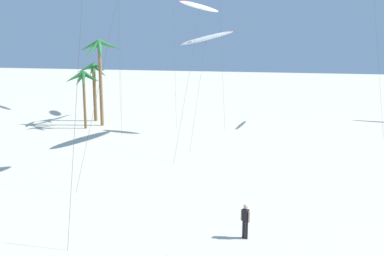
{
  "coord_description": "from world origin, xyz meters",
  "views": [
    {
      "loc": [
        4.36,
        4.62,
        9.19
      ],
      "look_at": [
        -0.93,
        23.33,
        5.42
      ],
      "focal_mm": 40.64,
      "sensor_mm": 36.0,
      "label": 1
    }
  ],
  "objects_px": {
    "palm_tree_2": "(84,81)",
    "flying_kite_2": "(201,7)",
    "flying_kite_3": "(206,38)",
    "palm_tree_1": "(94,75)",
    "palm_tree_0": "(100,55)",
    "person_foreground_walker": "(245,220)"
  },
  "relations": [
    {
      "from": "palm_tree_0",
      "to": "palm_tree_1",
      "type": "xyz_separation_m",
      "value": [
        -2.16,
        2.5,
        -2.48
      ]
    },
    {
      "from": "palm_tree_2",
      "to": "flying_kite_3",
      "type": "bearing_deg",
      "value": 5.75
    },
    {
      "from": "palm_tree_2",
      "to": "palm_tree_1",
      "type": "bearing_deg",
      "value": 104.95
    },
    {
      "from": "flying_kite_2",
      "to": "flying_kite_3",
      "type": "height_order",
      "value": "flying_kite_2"
    },
    {
      "from": "palm_tree_0",
      "to": "flying_kite_2",
      "type": "distance_m",
      "value": 14.46
    },
    {
      "from": "person_foreground_walker",
      "to": "flying_kite_2",
      "type": "bearing_deg",
      "value": 110.45
    },
    {
      "from": "palm_tree_2",
      "to": "flying_kite_2",
      "type": "height_order",
      "value": "flying_kite_2"
    },
    {
      "from": "palm_tree_0",
      "to": "person_foreground_walker",
      "type": "relative_size",
      "value": 5.68
    },
    {
      "from": "palm_tree_2",
      "to": "flying_kite_2",
      "type": "bearing_deg",
      "value": -10.34
    },
    {
      "from": "person_foreground_walker",
      "to": "palm_tree_2",
      "type": "bearing_deg",
      "value": 133.11
    },
    {
      "from": "palm_tree_0",
      "to": "person_foreground_walker",
      "type": "height_order",
      "value": "palm_tree_0"
    },
    {
      "from": "palm_tree_1",
      "to": "flying_kite_2",
      "type": "relative_size",
      "value": 0.53
    },
    {
      "from": "palm_tree_0",
      "to": "flying_kite_2",
      "type": "relative_size",
      "value": 0.74
    },
    {
      "from": "palm_tree_1",
      "to": "palm_tree_2",
      "type": "xyz_separation_m",
      "value": [
        1.26,
        -4.73,
        -0.28
      ]
    },
    {
      "from": "palm_tree_2",
      "to": "flying_kite_3",
      "type": "xyz_separation_m",
      "value": [
        13.33,
        1.34,
        4.56
      ]
    },
    {
      "from": "flying_kite_3",
      "to": "person_foreground_walker",
      "type": "height_order",
      "value": "flying_kite_3"
    },
    {
      "from": "flying_kite_2",
      "to": "flying_kite_3",
      "type": "xyz_separation_m",
      "value": [
        -0.43,
        3.85,
        -2.76
      ]
    },
    {
      "from": "palm_tree_0",
      "to": "flying_kite_2",
      "type": "bearing_deg",
      "value": -20.25
    },
    {
      "from": "palm_tree_2",
      "to": "flying_kite_2",
      "type": "xyz_separation_m",
      "value": [
        13.77,
        -2.51,
        7.32
      ]
    },
    {
      "from": "palm_tree_1",
      "to": "palm_tree_2",
      "type": "relative_size",
      "value": 1.1
    },
    {
      "from": "palm_tree_0",
      "to": "flying_kite_2",
      "type": "height_order",
      "value": "flying_kite_2"
    },
    {
      "from": "palm_tree_1",
      "to": "flying_kite_2",
      "type": "xyz_separation_m",
      "value": [
        15.03,
        -7.24,
        7.04
      ]
    }
  ]
}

